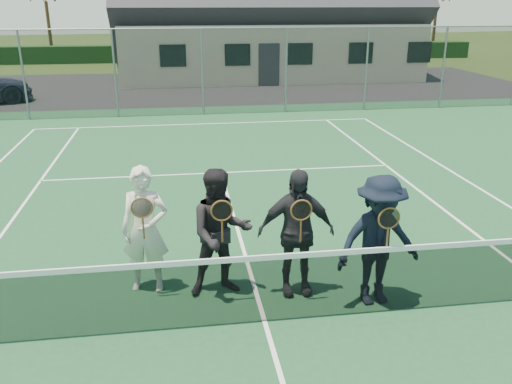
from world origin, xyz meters
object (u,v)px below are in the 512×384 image
player_b (221,233)px  player_c (296,232)px  player_a (145,230)px  player_d (379,241)px  tennis_net (265,286)px

player_b → player_c: same height
player_a → player_d: (3.05, -0.81, -0.00)m
player_b → player_c: 1.02m
player_b → player_a: bearing=166.0°
tennis_net → player_b: size_ratio=6.49×
tennis_net → player_a: bearing=143.6°
player_b → player_d: (2.03, -0.56, -0.00)m
player_a → tennis_net: bearing=-36.4°
tennis_net → player_c: 0.97m
player_b → player_d: same height
player_a → player_c: 2.07m
tennis_net → player_a: (-1.49, 1.10, 0.38)m
player_a → player_b: size_ratio=1.00×
player_c → player_d: same height
player_c → player_d: size_ratio=1.00×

